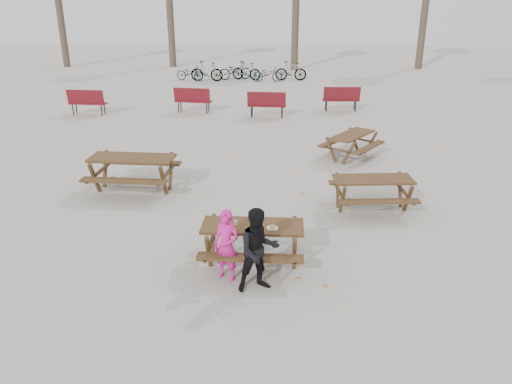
# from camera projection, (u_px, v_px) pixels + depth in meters

# --- Properties ---
(ground) EXTENTS (80.00, 80.00, 0.00)m
(ground) POSITION_uv_depth(u_px,v_px,m) (253.00, 263.00, 9.09)
(ground) COLOR gray
(ground) RESTS_ON ground
(main_picnic_table) EXTENTS (1.80, 1.45, 0.78)m
(main_picnic_table) POSITION_uv_depth(u_px,v_px,m) (253.00, 234.00, 8.87)
(main_picnic_table) COLOR #3A2615
(main_picnic_table) RESTS_ON ground
(food_tray) EXTENTS (0.18, 0.11, 0.03)m
(food_tray) POSITION_uv_depth(u_px,v_px,m) (272.00, 228.00, 8.62)
(food_tray) COLOR white
(food_tray) RESTS_ON main_picnic_table
(bread_roll) EXTENTS (0.14, 0.06, 0.05)m
(bread_roll) POSITION_uv_depth(u_px,v_px,m) (272.00, 226.00, 8.61)
(bread_roll) COLOR tan
(bread_roll) RESTS_ON food_tray
(soda_bottle) EXTENTS (0.07, 0.07, 0.17)m
(soda_bottle) POSITION_uv_depth(u_px,v_px,m) (236.00, 225.00, 8.63)
(soda_bottle) COLOR silver
(soda_bottle) RESTS_ON main_picnic_table
(child) EXTENTS (0.54, 0.45, 1.27)m
(child) POSITION_uv_depth(u_px,v_px,m) (226.00, 245.00, 8.38)
(child) COLOR #D41A89
(child) RESTS_ON ground
(adult) EXTENTS (0.85, 0.76, 1.45)m
(adult) POSITION_uv_depth(u_px,v_px,m) (259.00, 250.00, 8.04)
(adult) COLOR black
(adult) RESTS_ON ground
(picnic_table_east) EXTENTS (1.87, 1.57, 0.75)m
(picnic_table_east) POSITION_uv_depth(u_px,v_px,m) (372.00, 194.00, 11.21)
(picnic_table_east) COLOR #3A2615
(picnic_table_east) RESTS_ON ground
(picnic_table_north) EXTENTS (2.09, 1.71, 0.88)m
(picnic_table_north) POSITION_uv_depth(u_px,v_px,m) (133.00, 174.00, 12.26)
(picnic_table_north) COLOR #3A2615
(picnic_table_north) RESTS_ON ground
(picnic_table_far) EXTENTS (2.06, 2.14, 0.72)m
(picnic_table_far) POSITION_uv_depth(u_px,v_px,m) (351.00, 146.00, 14.77)
(picnic_table_far) COLOR #3A2615
(picnic_table_far) RESTS_ON ground
(park_bench_row) EXTENTS (11.77, 1.85, 1.03)m
(park_bench_row) POSITION_uv_depth(u_px,v_px,m) (223.00, 101.00, 20.10)
(park_bench_row) COLOR maroon
(park_bench_row) RESTS_ON ground
(bicycle_row) EXTENTS (7.30, 1.68, 1.08)m
(bicycle_row) POSITION_uv_depth(u_px,v_px,m) (239.00, 72.00, 27.71)
(bicycle_row) COLOR black
(bicycle_row) RESTS_ON ground
(fallen_leaves) EXTENTS (11.00, 11.00, 0.01)m
(fallen_leaves) POSITION_uv_depth(u_px,v_px,m) (282.00, 209.00, 11.37)
(fallen_leaves) COLOR #B6662B
(fallen_leaves) RESTS_ON ground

